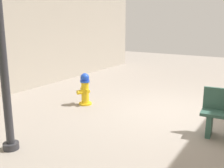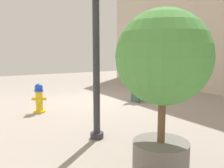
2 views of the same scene
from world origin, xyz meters
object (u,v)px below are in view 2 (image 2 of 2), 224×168
(bench_near, at_px, (148,86))
(fire_hydrant, at_px, (39,98))
(street_lamp, at_px, (96,19))
(planter_tree, at_px, (163,70))

(bench_near, bearing_deg, fire_hydrant, -2.63)
(fire_hydrant, height_order, bench_near, bench_near)
(street_lamp, bearing_deg, fire_hydrant, -80.41)
(bench_near, bearing_deg, street_lamp, 36.16)
(bench_near, height_order, street_lamp, street_lamp)
(fire_hydrant, bearing_deg, planter_tree, 97.51)
(planter_tree, bearing_deg, fire_hydrant, -82.49)
(planter_tree, height_order, street_lamp, street_lamp)
(bench_near, xyz_separation_m, planter_tree, (3.45, 4.39, 1.04))
(street_lamp, bearing_deg, bench_near, -143.84)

